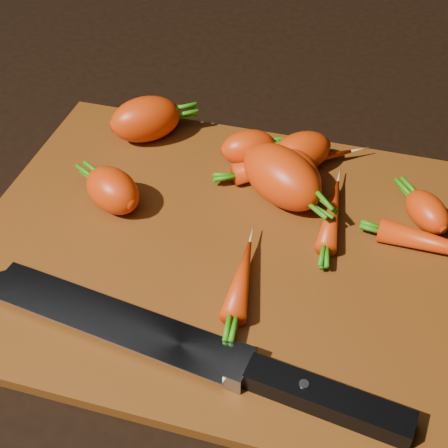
# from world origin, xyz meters

# --- Properties ---
(ground) EXTENTS (2.00, 2.00, 0.01)m
(ground) POSITION_xyz_m (0.00, 0.00, -0.01)
(ground) COLOR black
(cutting_board) EXTENTS (0.50, 0.40, 0.01)m
(cutting_board) POSITION_xyz_m (0.00, 0.00, 0.01)
(cutting_board) COLOR #613211
(cutting_board) RESTS_ON ground
(carrot_0) EXTENTS (0.10, 0.09, 0.05)m
(carrot_0) POSITION_xyz_m (-0.14, 0.15, 0.04)
(carrot_0) COLOR red
(carrot_0) RESTS_ON cutting_board
(carrot_1) EXTENTS (0.08, 0.07, 0.05)m
(carrot_1) POSITION_xyz_m (-0.12, 0.02, 0.04)
(carrot_1) COLOR red
(carrot_1) RESTS_ON cutting_board
(carrot_2) EXTENTS (0.12, 0.11, 0.06)m
(carrot_2) POSITION_xyz_m (0.04, 0.08, 0.04)
(carrot_2) COLOR red
(carrot_2) RESTS_ON cutting_board
(carrot_3) EXTENTS (0.08, 0.09, 0.05)m
(carrot_3) POSITION_xyz_m (0.06, 0.09, 0.04)
(carrot_3) COLOR red
(carrot_3) RESTS_ON cutting_board
(carrot_4) EXTENTS (0.08, 0.08, 0.05)m
(carrot_4) POSITION_xyz_m (0.05, 0.14, 0.03)
(carrot_4) COLOR red
(carrot_4) RESTS_ON cutting_board
(carrot_5) EXTENTS (0.07, 0.07, 0.04)m
(carrot_5) POSITION_xyz_m (-0.01, 0.14, 0.03)
(carrot_5) COLOR red
(carrot_5) RESTS_ON cutting_board
(carrot_6) EXTENTS (0.06, 0.07, 0.03)m
(carrot_6) POSITION_xyz_m (0.19, 0.08, 0.03)
(carrot_6) COLOR red
(carrot_6) RESTS_ON cutting_board
(carrot_7) EXTENTS (0.03, 0.11, 0.02)m
(carrot_7) POSITION_xyz_m (0.10, 0.06, 0.02)
(carrot_7) COLOR red
(carrot_7) RESTS_ON cutting_board
(carrot_9) EXTENTS (0.03, 0.10, 0.02)m
(carrot_9) POSITION_xyz_m (0.03, -0.05, 0.02)
(carrot_9) COLOR red
(carrot_9) RESTS_ON cutting_board
(carrot_10) EXTENTS (0.13, 0.10, 0.02)m
(carrot_10) POSITION_xyz_m (0.05, 0.13, 0.02)
(carrot_10) COLOR red
(carrot_10) RESTS_ON cutting_board
(knife) EXTENTS (0.39, 0.09, 0.02)m
(knife) POSITION_xyz_m (-0.04, -0.13, 0.02)
(knife) COLOR gray
(knife) RESTS_ON cutting_board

